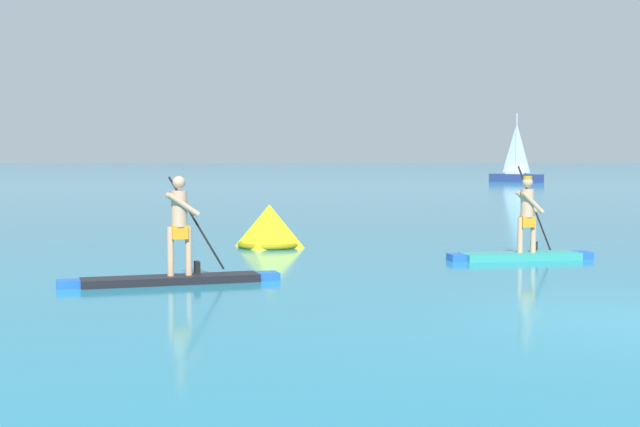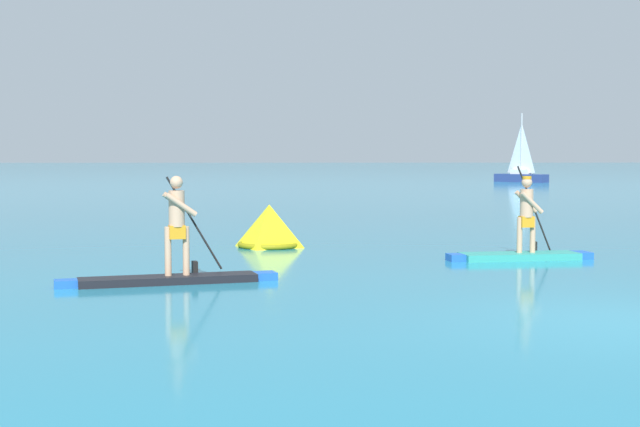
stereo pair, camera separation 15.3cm
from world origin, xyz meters
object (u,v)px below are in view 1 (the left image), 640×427
at_px(paddleboarder_near_left, 175,262).
at_px(sailboat_right_horizon, 516,172).
at_px(race_marker_buoy, 269,229).
at_px(paddleboarder_mid_center, 523,244).

distance_m(paddleboarder_near_left, sailboat_right_horizon, 57.49).
height_order(race_marker_buoy, sailboat_right_horizon, sailboat_right_horizon).
distance_m(paddleboarder_near_left, paddleboarder_mid_center, 7.29).
height_order(paddleboarder_mid_center, sailboat_right_horizon, sailboat_right_horizon).
distance_m(race_marker_buoy, sailboat_right_horizon, 51.52).
bearing_deg(paddleboarder_near_left, race_marker_buoy, 60.66).
bearing_deg(race_marker_buoy, paddleboarder_mid_center, -27.98).
distance_m(paddleboarder_near_left, race_marker_buoy, 6.00).
relative_size(paddleboarder_mid_center, sailboat_right_horizon, 0.57).
height_order(paddleboarder_near_left, paddleboarder_mid_center, paddleboarder_mid_center).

